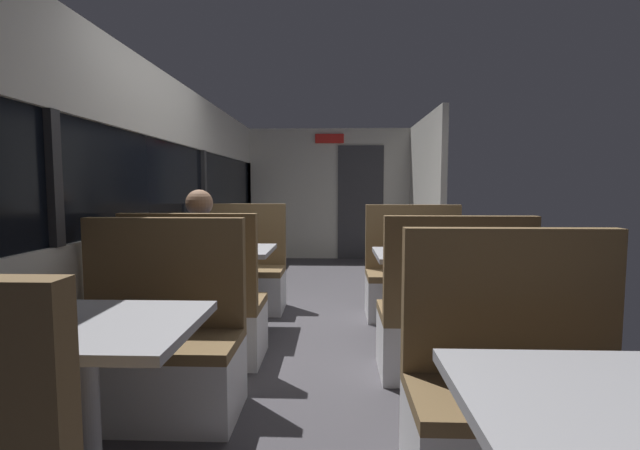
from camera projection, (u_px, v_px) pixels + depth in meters
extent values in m
cube|color=#423F44|center=(322.00, 335.00, 3.92)|extent=(3.30, 9.20, 0.02)
cube|color=beige|center=(156.00, 279.00, 3.93)|extent=(0.08, 8.40, 0.95)
cube|color=beige|center=(151.00, 101.00, 3.80)|extent=(0.08, 8.40, 0.60)
cube|color=black|center=(152.00, 182.00, 3.86)|extent=(0.03, 8.40, 0.75)
cube|color=#2D2D30|center=(53.00, 179.00, 2.46)|extent=(0.06, 0.08, 0.75)
cube|color=#2D2D30|center=(203.00, 183.00, 5.25)|extent=(0.06, 0.08, 0.75)
cube|color=#2D2D30|center=(250.00, 184.00, 8.04)|extent=(0.06, 0.08, 0.75)
cube|color=beige|center=(329.00, 194.00, 8.00)|extent=(2.90, 0.08, 2.30)
cube|color=#333338|center=(361.00, 203.00, 7.94)|extent=(0.80, 0.04, 2.00)
cube|color=red|center=(329.00, 139.00, 7.86)|extent=(0.50, 0.03, 0.16)
cube|color=beige|center=(425.00, 195.00, 6.75)|extent=(0.08, 2.40, 2.30)
cylinder|color=#9E9EA3|center=(87.00, 415.00, 1.84)|extent=(0.10, 0.10, 0.70)
cube|color=#99999E|center=(83.00, 327.00, 1.81)|extent=(0.90, 0.70, 0.04)
cube|color=silver|center=(154.00, 382.00, 2.51)|extent=(0.95, 0.50, 0.39)
cube|color=brown|center=(153.00, 343.00, 2.49)|extent=(0.95, 0.50, 0.06)
cube|color=brown|center=(165.00, 272.00, 2.67)|extent=(0.95, 0.08, 0.65)
cylinder|color=#9E9EA3|center=(222.00, 292.00, 3.99)|extent=(0.10, 0.10, 0.70)
cube|color=#99999E|center=(221.00, 251.00, 3.96)|extent=(0.90, 0.70, 0.04)
cube|color=silver|center=(199.00, 333.00, 3.34)|extent=(0.95, 0.50, 0.39)
cube|color=brown|center=(199.00, 303.00, 3.33)|extent=(0.95, 0.50, 0.06)
cube|color=brown|center=(188.00, 261.00, 3.09)|extent=(0.95, 0.08, 0.65)
cube|color=silver|center=(238.00, 292.00, 4.66)|extent=(0.95, 0.50, 0.39)
cube|color=brown|center=(238.00, 270.00, 4.64)|extent=(0.95, 0.50, 0.06)
cube|color=brown|center=(241.00, 234.00, 4.82)|extent=(0.95, 0.08, 0.65)
cube|color=#99999E|center=(640.00, 408.00, 1.14)|extent=(0.90, 0.70, 0.04)
cube|color=brown|center=(526.00, 399.00, 1.83)|extent=(0.95, 0.50, 0.06)
cube|color=brown|center=(510.00, 300.00, 2.01)|extent=(0.95, 0.08, 0.65)
cylinder|color=#9E9EA3|center=(429.00, 299.00, 3.73)|extent=(0.10, 0.10, 0.70)
cube|color=#99999E|center=(430.00, 255.00, 3.69)|extent=(0.90, 0.70, 0.04)
cube|color=silver|center=(449.00, 346.00, 3.08)|extent=(0.95, 0.50, 0.39)
cube|color=brown|center=(450.00, 313.00, 3.06)|extent=(0.95, 0.50, 0.06)
cube|color=brown|center=(459.00, 268.00, 2.82)|extent=(0.95, 0.08, 0.65)
cube|color=silver|center=(415.00, 298.00, 4.40)|extent=(0.95, 0.50, 0.39)
cube|color=brown|center=(416.00, 275.00, 4.38)|extent=(0.95, 0.50, 0.06)
cube|color=brown|center=(413.00, 237.00, 4.56)|extent=(0.95, 0.08, 0.65)
cube|color=#26262D|center=(199.00, 329.00, 3.34)|extent=(0.30, 0.36, 0.45)
cube|color=#3F598C|center=(200.00, 258.00, 3.35)|extent=(0.34, 0.22, 0.60)
sphere|color=#8C664C|center=(199.00, 203.00, 3.33)|extent=(0.20, 0.20, 0.20)
cylinder|color=#3F598C|center=(181.00, 252.00, 3.53)|extent=(0.07, 0.28, 0.07)
cylinder|color=#3F598C|center=(232.00, 252.00, 3.52)|extent=(0.07, 0.28, 0.07)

